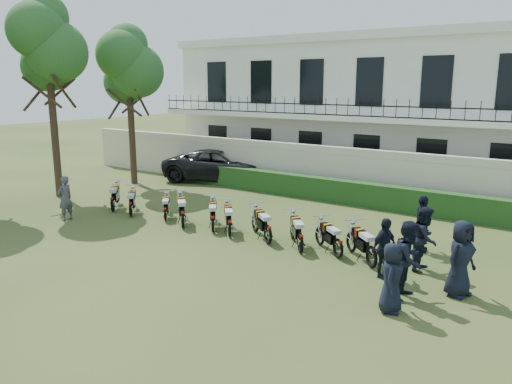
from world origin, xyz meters
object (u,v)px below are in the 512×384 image
Objects in this scene: motorcycle_4 at (213,219)px; motorcycle_7 at (300,238)px; motorcycle_9 at (372,251)px; officer_0 at (392,278)px; tree_west_near at (129,66)px; officer_1 at (409,260)px; motorcycle_6 at (268,230)px; suv at (222,165)px; officer_5 at (422,224)px; motorcycle_1 at (131,205)px; officer_3 at (461,258)px; motorcycle_0 at (112,200)px; motorcycle_2 at (165,210)px; officer_4 at (425,239)px; officer_2 at (384,248)px; motorcycle_8 at (338,244)px; motorcycle_3 at (182,215)px; inspector at (65,198)px; tree_west_mid at (47,45)px; motorcycle_5 at (229,223)px.

motorcycle_7 is (3.57, -0.15, 0.02)m from motorcycle_4.
motorcycle_9 is 0.95× the size of officer_0.
tree_west_near is 17.79m from officer_1.
tree_west_near is 14.27m from motorcycle_7.
motorcycle_6 is at bearing 132.62° from motorcycle_7.
officer_5 reaches higher than suv.
motorcycle_6 reaches higher than motorcycle_1.
motorcycle_0 is at bearing 107.59° from officer_3.
officer_5 reaches higher than motorcycle_7.
officer_0 is 0.86× the size of officer_3.
motorcycle_6 is at bearing -21.38° from tree_west_near.
officer_4 is at bearing -38.00° from motorcycle_2.
motorcycle_0 is at bearing 90.71° from officer_5.
motorcycle_8 is at bearing 85.12° from officer_2.
motorcycle_3 reaches higher than motorcycle_6.
officer_0 is (8.37, -2.13, 0.29)m from motorcycle_3.
motorcycle_4 is at bearing -161.64° from suv.
officer_5 is at bearing 52.11° from officer_3.
motorcycle_2 is 0.82× the size of officer_2.
motorcycle_3 is at bearing -43.48° from motorcycle_0.
tree_west_near reaches higher than motorcycle_6.
inspector reaches higher than motorcycle_0.
motorcycle_8 is 0.81× the size of officer_1.
motorcycle_1 reaches higher than motorcycle_8.
motorcycle_3 reaches higher than motorcycle_2.
suv is at bearing 71.93° from motorcycle_2.
motorcycle_7 is (7.46, 0.09, 0.03)m from motorcycle_1.
officer_2 is at bearing -3.25° from tree_west_mid.
motorcycle_9 reaches higher than motorcycle_8.
motorcycle_5 is at bearing 101.67° from officer_2.
tree_west_mid is 15.36m from motorcycle_8.
motorcycle_1 is at bearing 130.26° from motorcycle_6.
tree_west_near is 5.91× the size of motorcycle_2.
tree_west_near is 15.20m from motorcycle_8.
inspector reaches higher than motorcycle_9.
suv is at bearing 84.62° from motorcycle_6.
motorcycle_2 is at bearing 92.61° from officer_5.
motorcycle_5 is at bearing -41.26° from motorcycle_3.
officer_0 is at bearing -145.99° from suv.
motorcycle_6 is at bearing -37.24° from motorcycle_5.
suv reaches higher than officer_0.
motorcycle_7 is 11.83m from suv.
officer_1 is at bearing -52.35° from motorcycle_5.
officer_4 is at bearing -17.30° from motorcycle_9.
officer_3 is (0.99, 0.82, -0.01)m from officer_1.
motorcycle_8 is (3.90, 0.19, -0.01)m from motorcycle_5.
tree_west_mid reaches higher than motorcycle_1.
motorcycle_3 is 0.87× the size of officer_4.
officer_2 is (-0.93, 0.86, -0.14)m from officer_1.
motorcycle_2 is (2.69, 0.24, -0.08)m from motorcycle_0.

